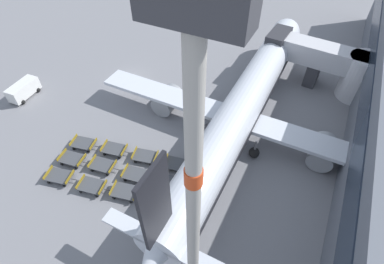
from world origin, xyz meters
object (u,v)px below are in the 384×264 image
object	(u,v)px
baggage_dolly_row_mid_b_col_a	(84,144)
baggage_dolly_row_mid_a_col_b	(103,165)
airplane	(242,109)
apron_light_mast	(193,251)
baggage_dolly_row_near_col_c	(125,192)
baggage_dolly_row_near_col_a	(60,176)
baggage_dolly_row_mid_b_col_c	(145,156)
baggage_dolly_row_near_col_b	(92,186)
service_van	(23,90)
baggage_dolly_row_mid_b_col_d	(176,164)
baggage_dolly_row_mid_a_col_d	(168,182)
baggage_dolly_row_mid_b_col_b	(114,149)
baggage_dolly_row_mid_a_col_a	(72,159)
baggage_dolly_row_near_col_d	(160,200)
baggage_dolly_row_mid_a_col_c	(136,175)

from	to	relation	value
baggage_dolly_row_mid_b_col_a	baggage_dolly_row_mid_a_col_b	bearing A→B (deg)	-21.69
airplane	apron_light_mast	distance (m)	24.82
baggage_dolly_row_near_col_c	baggage_dolly_row_near_col_a	bearing A→B (deg)	-168.51
baggage_dolly_row_mid_b_col_a	baggage_dolly_row_mid_b_col_c	distance (m)	7.60
baggage_dolly_row_near_col_b	apron_light_mast	world-z (taller)	apron_light_mast
baggage_dolly_row_near_col_a	airplane	bearing A→B (deg)	46.93
service_van	baggage_dolly_row_mid_b_col_d	distance (m)	24.67
baggage_dolly_row_mid_a_col_d	baggage_dolly_row_mid_b_col_b	xyz separation A→B (m)	(-7.71, 1.26, 0.00)
airplane	service_van	xyz separation A→B (m)	(-28.71, -6.90, -2.31)
baggage_dolly_row_near_col_a	baggage_dolly_row_mid_a_col_b	bearing A→B (deg)	45.22
airplane	baggage_dolly_row_near_col_a	distance (m)	21.29
apron_light_mast	baggage_dolly_row_mid_b_col_b	bearing A→B (deg)	143.05
baggage_dolly_row_mid_a_col_b	baggage_dolly_row_mid_a_col_a	bearing A→B (deg)	-167.79
baggage_dolly_row_near_col_c	baggage_dolly_row_mid_a_col_d	bearing A→B (deg)	41.19
baggage_dolly_row_near_col_c	baggage_dolly_row_mid_b_col_b	bearing A→B (deg)	136.68
airplane	baggage_dolly_row_near_col_d	distance (m)	13.94
baggage_dolly_row_mid_a_col_c	baggage_dolly_row_mid_b_col_d	xyz separation A→B (m)	(3.21, 3.12, 0.00)
baggage_dolly_row_mid_b_col_c	baggage_dolly_row_mid_b_col_d	world-z (taller)	same
baggage_dolly_row_near_col_a	baggage_dolly_row_mid_b_col_b	world-z (taller)	same
baggage_dolly_row_mid_b_col_d	apron_light_mast	xyz separation A→B (m)	(8.40, -13.09, 14.28)
baggage_dolly_row_near_col_c	baggage_dolly_row_mid_b_col_c	bearing A→B (deg)	97.95
baggage_dolly_row_near_col_d	baggage_dolly_row_mid_a_col_b	distance (m)	7.87
baggage_dolly_row_near_col_a	baggage_dolly_row_near_col_d	distance (m)	11.19
service_van	baggage_dolly_row_near_col_c	bearing A→B (deg)	-17.99
baggage_dolly_row_mid_a_col_b	baggage_dolly_row_mid_b_col_b	xyz separation A→B (m)	(-0.26, 2.45, 0.00)
baggage_dolly_row_mid_a_col_c	baggage_dolly_row_mid_b_col_d	size ratio (longest dim) A/B	1.00
airplane	baggage_dolly_row_mid_b_col_b	world-z (taller)	airplane
baggage_dolly_row_mid_b_col_a	service_van	bearing A→B (deg)	164.52
baggage_dolly_row_near_col_b	apron_light_mast	distance (m)	21.69
baggage_dolly_row_mid_a_col_a	baggage_dolly_row_near_col_a	bearing A→B (deg)	-79.93
service_van	apron_light_mast	xyz separation A→B (m)	(33.01, -14.75, 13.65)
baggage_dolly_row_mid_a_col_c	baggage_dolly_row_mid_b_col_b	size ratio (longest dim) A/B	1.00
baggage_dolly_row_mid_b_col_a	apron_light_mast	xyz separation A→B (m)	(19.51, -11.01, 14.28)
service_van	baggage_dolly_row_mid_a_col_b	size ratio (longest dim) A/B	1.31
baggage_dolly_row_near_col_a	apron_light_mast	bearing A→B (deg)	-18.47
baggage_dolly_row_near_col_c	baggage_dolly_row_mid_b_col_d	bearing A→B (deg)	60.82
baggage_dolly_row_near_col_a	baggage_dolly_row_mid_a_col_d	size ratio (longest dim) A/B	1.00
baggage_dolly_row_mid_b_col_a	baggage_dolly_row_mid_b_col_d	xyz separation A→B (m)	(11.11, 2.08, 0.00)
baggage_dolly_row_mid_b_col_c	apron_light_mast	world-z (taller)	apron_light_mast
baggage_dolly_row_near_col_b	baggage_dolly_row_mid_b_col_b	size ratio (longest dim) A/B	1.00
airplane	baggage_dolly_row_mid_b_col_b	distance (m)	15.37
airplane	apron_light_mast	bearing A→B (deg)	-78.77
baggage_dolly_row_mid_a_col_b	baggage_dolly_row_mid_b_col_a	xyz separation A→B (m)	(-3.97, 1.58, 0.00)
baggage_dolly_row_mid_b_col_c	airplane	bearing A→B (deg)	49.51
service_van	apron_light_mast	size ratio (longest dim) A/B	0.18
baggage_dolly_row_mid_b_col_b	apron_light_mast	xyz separation A→B (m)	(15.80, -11.88, 14.28)
baggage_dolly_row_mid_a_col_b	baggage_dolly_row_mid_a_col_d	size ratio (longest dim) A/B	0.99
baggage_dolly_row_near_col_d	baggage_dolly_row_mid_b_col_a	xyz separation A→B (m)	(-11.78, 2.54, 0.00)
baggage_dolly_row_near_col_d	baggage_dolly_row_mid_a_col_b	world-z (taller)	same
airplane	baggage_dolly_row_mid_a_col_a	bearing A→B (deg)	-138.77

